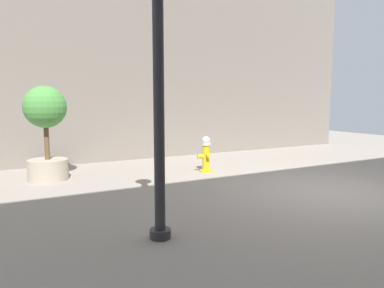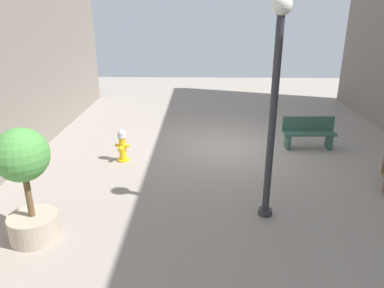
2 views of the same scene
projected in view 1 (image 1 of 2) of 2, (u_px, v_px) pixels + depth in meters
The scene contains 5 objects.
ground_plane at pixel (332, 192), 6.93m from camera, with size 23.40×23.40×0.00m, color gray.
building_facade_right at pixel (111, 24), 10.35m from camera, with size 0.70×18.00×8.05m, color slate.
fire_hydrant at pixel (206, 154), 8.89m from camera, with size 0.42×0.39×0.91m.
planter_tree at pixel (46, 127), 7.88m from camera, with size 0.93×0.93×2.12m.
street_lamp at pixel (158, 35), 4.32m from camera, with size 0.36×0.36×4.21m.
Camera 1 is at (-4.68, 5.61, 1.80)m, focal length 32.95 mm.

